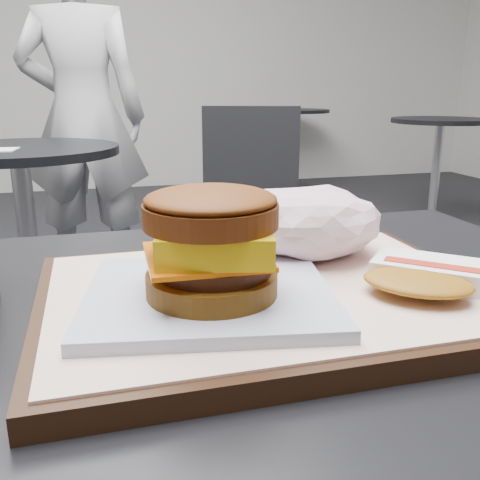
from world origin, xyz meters
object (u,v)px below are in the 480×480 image
breakfast_sandwich (211,256)px  crumpled_wrapper (306,222)px  patron (83,116)px  serving_tray (269,297)px  neighbor_chair (223,197)px  hash_brown (423,276)px  neighbor_table (24,202)px

breakfast_sandwich → crumpled_wrapper: 0.15m
breakfast_sandwich → patron: bearing=92.6°
serving_tray → neighbor_chair: neighbor_chair is taller
hash_brown → serving_tray: bearing=163.2°
patron → hash_brown: bearing=107.9°
breakfast_sandwich → crumpled_wrapper: (0.12, 0.10, -0.01)m
serving_tray → neighbor_chair: (0.38, 1.73, -0.27)m
breakfast_sandwich → crumpled_wrapper: breakfast_sandwich is taller
crumpled_wrapper → hash_brown: bearing=-61.3°
breakfast_sandwich → patron: size_ratio=0.13×
neighbor_chair → serving_tray: bearing=-102.4°
serving_tray → hash_brown: bearing=-16.8°
hash_brown → neighbor_chair: (0.26, 1.77, -0.29)m
hash_brown → neighbor_table: hash_brown is taller
serving_tray → crumpled_wrapper: (0.06, 0.07, 0.04)m
serving_tray → hash_brown: hash_brown is taller
serving_tray → hash_brown: size_ratio=2.82×
serving_tray → patron: size_ratio=0.23×
crumpled_wrapper → neighbor_table: bearing=105.9°
breakfast_sandwich → hash_brown: size_ratio=1.61×
serving_tray → breakfast_sandwich: 0.08m
neighbor_table → patron: (0.22, 0.66, 0.27)m
neighbor_table → neighbor_chair: bearing=6.2°
crumpled_wrapper → neighbor_chair: bearing=79.2°
neighbor_chair → breakfast_sandwich: bearing=-103.9°
crumpled_wrapper → neighbor_table: crumpled_wrapper is taller
patron → breakfast_sandwich: bearing=103.6°
breakfast_sandwich → neighbor_table: (-0.33, 1.67, -0.28)m
neighbor_table → hash_brown: bearing=-73.2°
crumpled_wrapper → neighbor_chair: neighbor_chair is taller
hash_brown → patron: 2.37m
hash_brown → patron: bearing=96.9°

